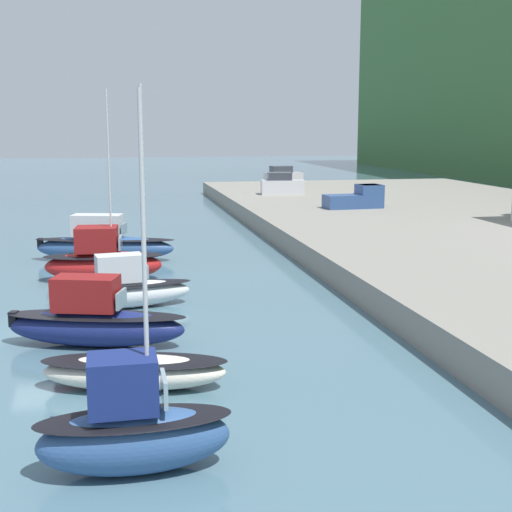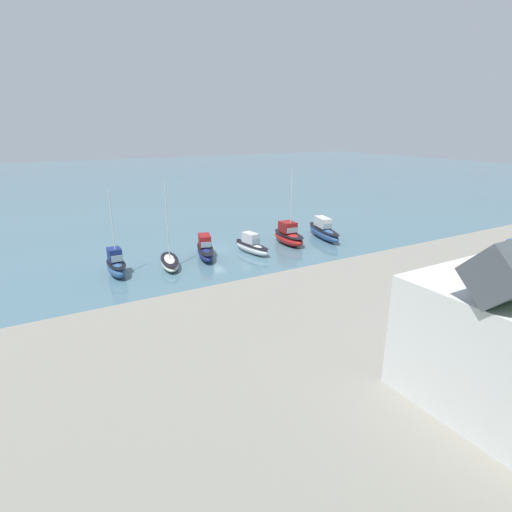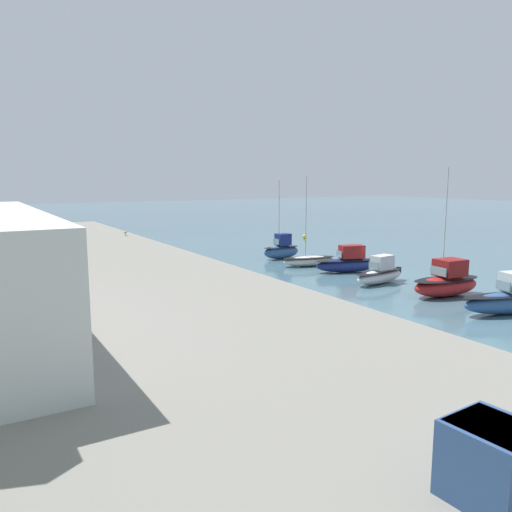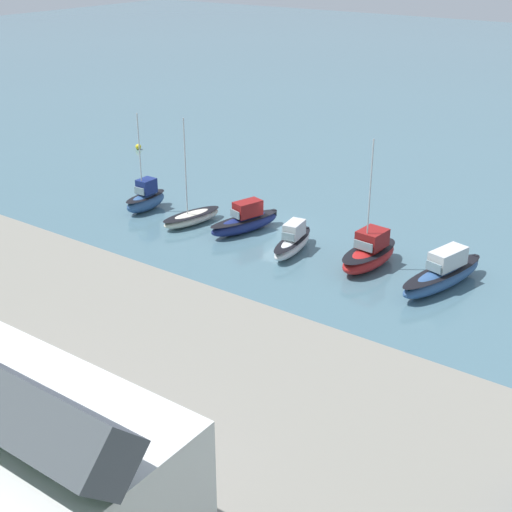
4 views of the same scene
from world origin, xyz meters
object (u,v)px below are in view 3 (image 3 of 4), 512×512
Objects in this scene: moored_boat_3 at (349,262)px; moored_boat_5 at (282,249)px; moored_boat_4 at (309,260)px; dog_on_quay at (125,232)px; person_on_quay at (50,229)px; mooring_buoy_0 at (305,236)px; moored_boat_1 at (447,282)px; moored_boat_2 at (380,273)px; parked_car_2 at (4,223)px.

moored_boat_3 is 10.18m from moored_boat_5.
dog_on_quay is (25.59, 11.74, 1.20)m from moored_boat_4.
moored_boat_3 is 40.12m from person_on_quay.
mooring_buoy_0 is at bearing -10.56° from moored_boat_3.
moored_boat_1 reaches higher than dog_on_quay.
moored_boat_2 is 32.79m from mooring_buoy_0.
person_on_quay is 3.33× the size of mooring_buoy_0.
dog_on_quay is at bearing 30.14° from moored_boat_5.
moored_boat_5 reaches higher than moored_boat_3.
person_on_quay reaches higher than dog_on_quay.
parked_car_2 is 6.68× the size of mooring_buoy_0.
moored_boat_5 is at bearing 136.38° from mooring_buoy_0.
person_on_quay is at bearing 47.90° from moored_boat_4.
parked_car_2 is at bearing -63.45° from dog_on_quay.
moored_boat_4 is 4.28× the size of person_on_quay.
moored_boat_5 is (15.56, -0.10, 0.19)m from moored_boat_2.
dog_on_quay is at bearing 123.95° from parked_car_2.
mooring_buoy_0 is at bearing 145.51° from parked_car_2.
moored_boat_2 is 2.81× the size of person_on_quay.
moored_boat_3 is 27.37m from mooring_buoy_0.
moored_boat_2 is 10.12m from moored_boat_4.
moored_boat_1 is 6.10m from moored_boat_2.
moored_boat_4 is 28.18m from dog_on_quay.
moored_boat_4 is at bearing 32.02° from moored_boat_3.
moored_boat_1 is 11.45m from moored_boat_3.
moored_boat_5 reaches higher than mooring_buoy_0.
moored_boat_5 reaches higher than parked_car_2.
moored_boat_1 is 1.12× the size of moored_boat_5.
moored_boat_1 is 43.65m from dog_on_quay.
dog_on_quay is at bearing 39.83° from moored_boat_3.
person_on_quay is 2.42× the size of dog_on_quay.
moored_boat_2 is 5.57m from moored_boat_3.
moored_boat_4 is 5.47m from moored_boat_5.
parked_car_2 is 15.06m from person_on_quay.
parked_car_2 reaches higher than mooring_buoy_0.
moored_boat_4 is 24.02m from mooring_buoy_0.
moored_boat_4 is 1.04× the size of moored_boat_5.
dog_on_quay is at bearing 76.97° from mooring_buoy_0.
person_on_quay is at bearing 19.46° from moored_boat_2.
moored_boat_3 is 0.79× the size of moored_boat_5.
moored_boat_4 reaches higher than moored_boat_3.
moored_boat_2 reaches higher than mooring_buoy_0.
person_on_quay is (28.79, 20.79, 1.84)m from moored_boat_4.
parked_car_2 is (37.76, 25.34, 1.18)m from moored_boat_5.
moored_boat_3 is 1.61× the size of parked_car_2.
moored_boat_1 is 11.06× the size of dog_on_quay.
moored_boat_5 is 23.42m from dog_on_quay.
moored_boat_1 reaches higher than moored_boat_4.
moored_boat_3 is at bearing -21.23° from moored_boat_2.
mooring_buoy_0 is (29.80, -13.67, -0.55)m from moored_boat_2.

